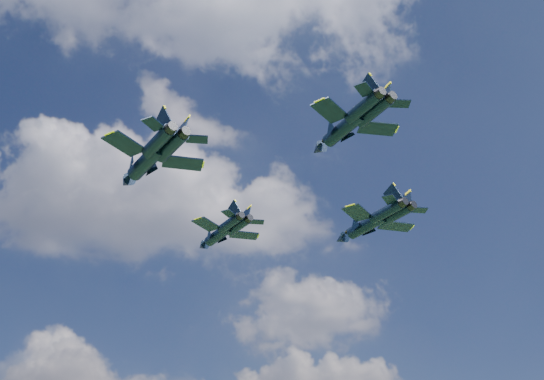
{
  "coord_description": "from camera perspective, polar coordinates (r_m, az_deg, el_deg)",
  "views": [
    {
      "loc": [
        -6.91,
        -83.28,
        16.89
      ],
      "look_at": [
        -0.47,
        -3.85,
        61.95
      ],
      "focal_mm": 45.0,
      "sensor_mm": 36.0,
      "label": 1
    }
  ],
  "objects": [
    {
      "name": "jet_slot",
      "position": [
        79.31,
        5.86,
        5.07
      ],
      "size": [
        10.87,
        14.82,
        3.56
      ],
      "rotation": [
        0.0,
        0.0,
        0.46
      ],
      "color": "black"
    },
    {
      "name": "jet_left",
      "position": [
        83.4,
        -10.61,
        2.24
      ],
      "size": [
        12.13,
        16.27,
        3.95
      ],
      "rotation": [
        0.0,
        0.0,
        0.51
      ],
      "color": "black"
    },
    {
      "name": "jet_right",
      "position": [
        101.93,
        7.76,
        -2.98
      ],
      "size": [
        12.26,
        16.34,
        3.99
      ],
      "rotation": [
        0.0,
        0.0,
        0.53
      ],
      "color": "black"
    },
    {
      "name": "jet_lead",
      "position": [
        105.33,
        -4.56,
        -3.77
      ],
      "size": [
        10.75,
        14.39,
        3.5
      ],
      "rotation": [
        0.0,
        0.0,
        0.52
      ],
      "color": "black"
    }
  ]
}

